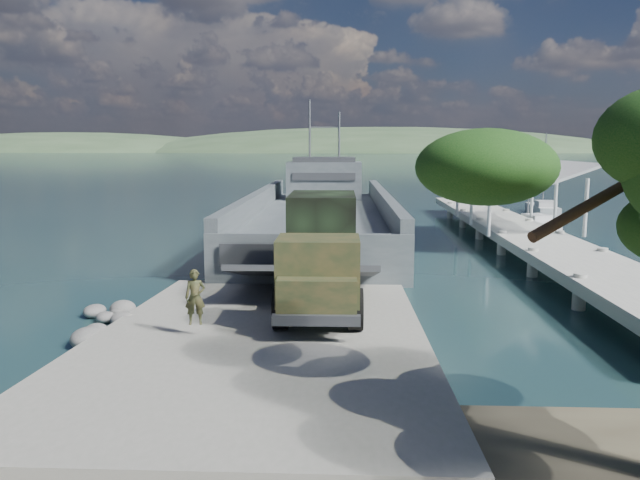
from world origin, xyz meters
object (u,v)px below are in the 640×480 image
at_px(sailboat_near, 529,224).
at_px(sailboat_far, 543,210).
at_px(military_truck, 321,252).
at_px(landing_craft, 320,224).
at_px(soldier, 196,310).
at_px(pier, 518,221).

height_order(sailboat_near, sailboat_far, sailboat_far).
bearing_deg(sailboat_near, sailboat_far, 48.54).
xyz_separation_m(military_truck, sailboat_near, (14.36, 24.73, -2.06)).
bearing_deg(landing_craft, soldier, -96.90).
bearing_deg(pier, sailboat_far, 68.84).
relative_size(pier, soldier, 26.61).
bearing_deg(sailboat_near, military_truck, -139.71).
relative_size(pier, sailboat_near, 6.23).
height_order(landing_craft, sailboat_far, landing_craft).
height_order(military_truck, sailboat_far, sailboat_far).
height_order(landing_craft, sailboat_near, landing_craft).
height_order(military_truck, sailboat_near, sailboat_near).
xyz_separation_m(landing_craft, soldier, (-2.66, -24.05, 0.45)).
distance_m(landing_craft, sailboat_far, 24.80).
bearing_deg(landing_craft, sailboat_near, 16.08).
distance_m(landing_craft, soldier, 24.20).
xyz_separation_m(pier, sailboat_near, (3.05, 8.28, -1.22)).
xyz_separation_m(pier, sailboat_far, (7.34, 18.96, -1.20)).
bearing_deg(military_truck, sailboat_near, 59.26).
xyz_separation_m(pier, landing_craft, (-12.22, 3.71, -0.72)).
bearing_deg(soldier, pier, 43.61).
bearing_deg(pier, sailboat_near, 69.77).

